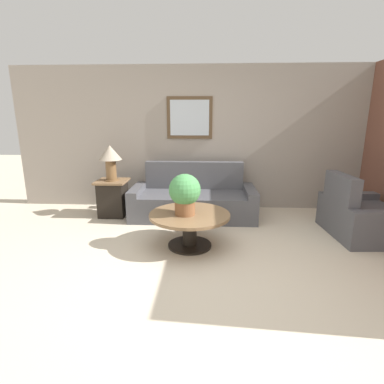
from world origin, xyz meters
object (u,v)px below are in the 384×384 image
table_lamp (110,157)px  couch_main (193,200)px  coffee_table (190,223)px  potted_plant_on_table (185,193)px  armchair (360,217)px  side_table (113,198)px

table_lamp → couch_main: bearing=1.3°
coffee_table → potted_plant_on_table: size_ratio=2.00×
armchair → coffee_table: size_ratio=1.09×
side_table → table_lamp: (0.00, 0.00, 0.72)m
couch_main → side_table: size_ratio=3.34×
couch_main → armchair: (2.48, -0.75, -0.00)m
side_table → couch_main: bearing=1.3°
table_lamp → coffee_table: bearing=-40.8°
armchair → side_table: bearing=76.4°
coffee_table → side_table: (-1.42, 1.23, -0.01)m
coffee_table → side_table: size_ratio=1.69×
couch_main → table_lamp: size_ratio=3.50×
couch_main → coffee_table: bearing=-89.5°
armchair → potted_plant_on_table: bearing=99.2°
coffee_table → table_lamp: bearing=139.2°
side_table → potted_plant_on_table: bearing=-43.0°
couch_main → side_table: 1.41m
coffee_table → potted_plant_on_table: 0.43m
couch_main → armchair: 2.59m
couch_main → table_lamp: (-1.41, -0.03, 0.75)m
couch_main → potted_plant_on_table: potted_plant_on_table is taller
potted_plant_on_table → couch_main: bearing=87.8°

